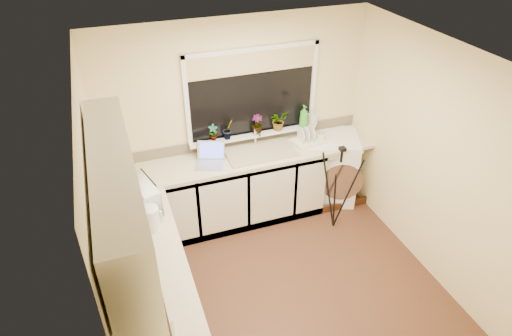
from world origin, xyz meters
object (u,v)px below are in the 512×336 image
object	(u,v)px
plant_c	(257,124)
plant_d	(278,120)
tripod	(338,189)
cup_back	(321,137)
steel_jar	(149,278)
plant_a	(213,133)
dish_rack	(307,142)
microwave	(137,197)
plant_b	(228,129)
laptop	(210,158)
soap_bottle_green	(304,116)
soap_bottle_clear	(312,117)
kettle	(151,219)
glass_jug	(167,326)
washing_machine	(330,167)
cup_left	(153,312)

from	to	relation	value
plant_c	plant_d	xyz separation A→B (m)	(0.28, -0.00, 0.00)
tripod	cup_back	size ratio (longest dim) A/B	9.32
steel_jar	plant_a	bearing A→B (deg)	60.44
dish_rack	microwave	size ratio (longest dim) A/B	0.71
plant_b	laptop	bearing A→B (deg)	-142.41
plant_a	soap_bottle_green	bearing A→B (deg)	-0.90
dish_rack	steel_jar	distance (m)	2.69
tripod	soap_bottle_green	xyz separation A→B (m)	(-0.13, 0.75, 0.63)
tripod	laptop	bearing A→B (deg)	168.36
microwave	soap_bottle_clear	xyz separation A→B (m)	(2.26, 0.80, 0.11)
kettle	plant_b	size ratio (longest dim) A/B	0.92
glass_jug	steel_jar	bearing A→B (deg)	95.71
laptop	plant_d	xyz separation A→B (m)	(0.93, 0.23, 0.21)
laptop	tripod	distance (m)	1.54
dish_rack	washing_machine	bearing A→B (deg)	-6.85
glass_jug	steel_jar	distance (m)	0.52
laptop	plant_b	world-z (taller)	plant_b
plant_b	cup_back	xyz separation A→B (m)	(1.14, -0.17, -0.22)
glass_jug	soap_bottle_green	world-z (taller)	soap_bottle_green
dish_rack	cup_left	bearing A→B (deg)	-149.66
kettle	soap_bottle_clear	distance (m)	2.46
plant_b	washing_machine	bearing A→B (deg)	-7.31
plant_b	soap_bottle_clear	world-z (taller)	plant_b
plant_d	cup_back	bearing A→B (deg)	-20.47
laptop	kettle	bearing A→B (deg)	-109.86
laptop	microwave	distance (m)	1.07
kettle	plant_b	xyz separation A→B (m)	(1.09, 1.14, 0.16)
washing_machine	cup_left	bearing A→B (deg)	-120.88
plant_c	cup_back	distance (m)	0.83
plant_d	washing_machine	bearing A→B (deg)	-15.11
kettle	plant_c	distance (m)	1.86
washing_machine	kettle	bearing A→B (deg)	-136.69
steel_jar	plant_d	bearing A→B (deg)	44.60
plant_b	steel_jar	bearing A→B (deg)	-123.66
kettle	cup_back	size ratio (longest dim) A/B	1.82
tripod	cup_back	bearing A→B (deg)	96.03
steel_jar	plant_b	bearing A→B (deg)	56.34
microwave	plant_d	distance (m)	2.00
washing_machine	tripod	bearing A→B (deg)	-88.70
dish_rack	glass_jug	world-z (taller)	glass_jug
tripod	plant_a	bearing A→B (deg)	159.10
tripod	cup_left	bearing A→B (deg)	-139.41
plant_a	cup_left	world-z (taller)	plant_a
cup_back	glass_jug	bearing A→B (deg)	-136.78
glass_jug	cup_back	size ratio (longest dim) A/B	1.38
kettle	dish_rack	size ratio (longest dim) A/B	0.61
soap_bottle_green	plant_a	bearing A→B (deg)	179.10
washing_machine	soap_bottle_clear	world-z (taller)	soap_bottle_clear
soap_bottle_clear	cup_left	bearing A→B (deg)	-137.39
kettle	plant_c	xyz separation A→B (m)	(1.46, 1.15, 0.16)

